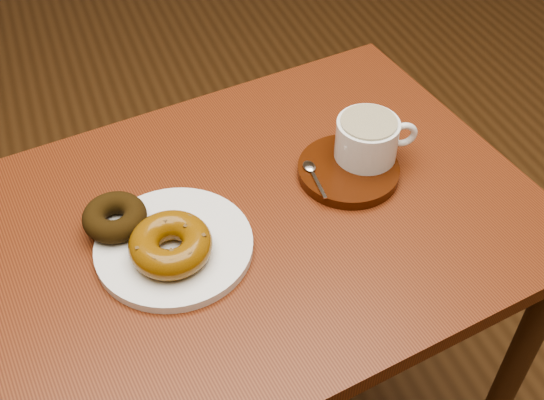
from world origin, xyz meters
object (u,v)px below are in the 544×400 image
object	(u,v)px
saucer	(348,171)
coffee_cup	(368,138)
cafe_table	(260,265)
donut_plate	(174,246)

from	to	relation	value
saucer	coffee_cup	size ratio (longest dim) A/B	1.24
saucer	coffee_cup	distance (m)	0.06
cafe_table	coffee_cup	bearing A→B (deg)	5.28
donut_plate	coffee_cup	xyz separation A→B (m)	(0.33, 0.07, 0.04)
cafe_table	coffee_cup	xyz separation A→B (m)	(0.20, 0.04, 0.17)
donut_plate	saucer	size ratio (longest dim) A/B	1.40
cafe_table	coffee_cup	world-z (taller)	coffee_cup
cafe_table	donut_plate	world-z (taller)	donut_plate
cafe_table	coffee_cup	size ratio (longest dim) A/B	6.92
donut_plate	saucer	world-z (taller)	saucer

